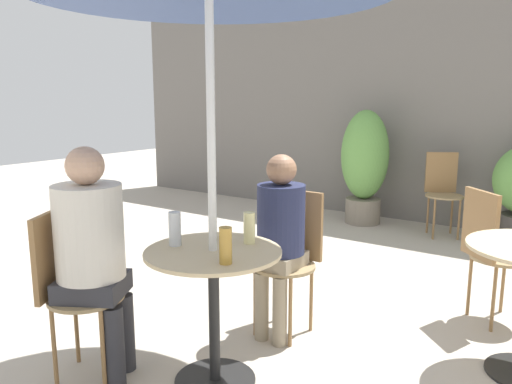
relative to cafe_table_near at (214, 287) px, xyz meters
name	(u,v)px	position (x,y,z in m)	size (l,w,h in m)	color
ground_plane	(252,384)	(0.19, 0.09, -0.55)	(20.00, 20.00, 0.00)	#B2A899
storefront_wall	(457,102)	(0.19, 4.32, 0.95)	(10.00, 0.06, 3.00)	slate
cafe_table_near	(214,287)	(0.00, 0.00, 0.00)	(0.73, 0.73, 0.75)	black
bistro_chair_0	(292,248)	(0.01, 0.81, 0.02)	(0.41, 0.41, 0.94)	#997F56
bistro_chair_1	(68,280)	(-0.70, -0.40, 0.02)	(0.47, 0.46, 0.94)	#997F56
bistro_chair_2	(443,186)	(0.21, 3.84, 0.02)	(0.46, 0.47, 0.94)	#997F56
bistro_chair_3	(490,244)	(1.08, 1.64, 0.02)	(0.47, 0.47, 0.94)	#997F56
seated_person_0	(280,229)	(0.01, 0.66, 0.18)	(0.31, 0.31, 1.20)	gray
seated_person_1	(93,245)	(-0.57, -0.32, 0.22)	(0.45, 0.44, 1.30)	#2D2D33
beer_glass_0	(249,228)	(0.08, 0.21, 0.29)	(0.06, 0.06, 0.17)	beige
beer_glass_1	(175,229)	(-0.22, -0.05, 0.30)	(0.07, 0.07, 0.19)	silver
beer_glass_2	(225,246)	(0.19, -0.13, 0.30)	(0.06, 0.06, 0.18)	#B28433
potted_plant_0	(365,163)	(-0.73, 3.84, 0.22)	(0.58, 0.58, 1.41)	slate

